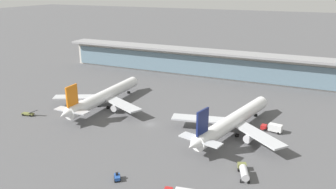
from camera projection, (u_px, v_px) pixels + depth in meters
The scene contains 8 objects.
ground_plane at pixel (150, 124), 126.47m from camera, with size 1200.00×1200.00×0.00m, color #515154.
airliner_left_stand at pixel (104, 96), 143.36m from camera, with size 43.31×56.14×14.99m.
airliner_centre_stand at pixel (233, 121), 117.37m from camera, with size 42.09×55.65×14.99m.
service_truck_near_nose_blue at pixel (117, 177), 90.36m from camera, with size 3.05×3.32×2.05m.
service_truck_mid_apron_red at pixel (273, 128), 119.50m from camera, with size 7.58×3.46×3.10m.
service_truck_by_tail_olive at pixel (28, 114), 134.74m from camera, with size 6.94×2.68×2.70m.
service_truck_on_taxiway_olive at pixel (244, 171), 91.59m from camera, with size 4.99×8.86×2.95m.
terminal_building at pixel (211, 63), 189.91m from camera, with size 183.60×12.80×15.20m.
Camera 1 is at (54.26, -103.38, 50.37)m, focal length 35.83 mm.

